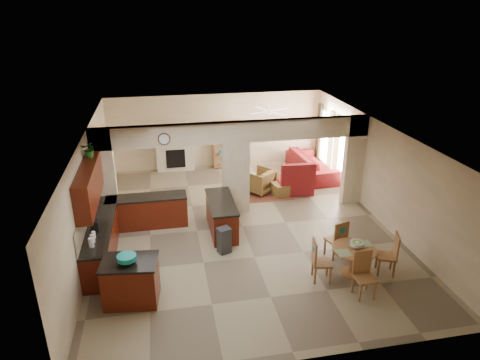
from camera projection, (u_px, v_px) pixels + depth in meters
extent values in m
plane|color=gray|center=(242.00, 227.00, 12.13)|extent=(10.00, 10.00, 0.00)
plane|color=white|center=(242.00, 131.00, 11.05)|extent=(10.00, 10.00, 0.00)
plane|color=beige|center=(217.00, 131.00, 16.12)|extent=(8.00, 0.00, 8.00)
plane|color=beige|center=(301.00, 296.00, 7.06)|extent=(8.00, 0.00, 8.00)
plane|color=beige|center=(88.00, 193.00, 10.89)|extent=(0.00, 10.00, 10.00)
plane|color=beige|center=(378.00, 171.00, 12.29)|extent=(0.00, 10.00, 10.00)
cube|color=beige|center=(105.00, 177.00, 11.85)|extent=(0.60, 0.25, 2.80)
cube|color=beige|center=(236.00, 178.00, 12.61)|extent=(0.80, 0.25, 2.20)
cube|color=beige|center=(354.00, 160.00, 13.14)|extent=(0.60, 0.25, 2.80)
cube|color=beige|center=(235.00, 132.00, 12.08)|extent=(8.00, 0.25, 0.60)
cube|color=#3A1006|center=(102.00, 240.00, 10.59)|extent=(0.60, 3.20, 0.86)
cube|color=black|center=(100.00, 224.00, 10.42)|extent=(0.62, 3.22, 0.05)
cube|color=tan|center=(86.00, 214.00, 10.25)|extent=(0.02, 3.20, 0.55)
cube|color=#3A1006|center=(148.00, 212.00, 12.03)|extent=(2.20, 0.60, 0.86)
cube|color=black|center=(146.00, 197.00, 11.85)|extent=(2.22, 0.62, 0.05)
cube|color=#3A1006|center=(89.00, 186.00, 10.00)|extent=(0.35, 2.40, 0.90)
cube|color=#3A1006|center=(221.00, 217.00, 11.77)|extent=(0.65, 1.80, 0.86)
cube|color=black|center=(221.00, 202.00, 11.59)|extent=(0.70, 1.85, 0.05)
cube|color=silver|center=(226.00, 232.00, 11.00)|extent=(0.58, 0.04, 0.70)
cylinder|color=#532C1B|center=(164.00, 139.00, 11.61)|extent=(0.34, 0.03, 0.34)
cube|color=brown|center=(265.00, 193.00, 14.24)|extent=(1.60, 1.30, 0.01)
cube|color=beige|center=(175.00, 156.00, 16.03)|extent=(1.40, 0.28, 1.10)
cube|color=black|center=(176.00, 159.00, 15.92)|extent=(0.70, 0.04, 0.70)
cube|color=beige|center=(175.00, 141.00, 15.78)|extent=(1.60, 0.35, 0.10)
cube|color=#9C6135|center=(227.00, 145.00, 16.21)|extent=(1.00, 0.32, 1.80)
cube|color=white|center=(344.00, 152.00, 14.44)|extent=(0.02, 0.90, 1.90)
cube|color=white|center=(326.00, 138.00, 15.99)|extent=(0.02, 0.90, 1.90)
cube|color=white|center=(334.00, 149.00, 15.27)|extent=(0.02, 0.70, 2.10)
cube|color=#3B1E17|center=(350.00, 158.00, 13.89)|extent=(0.10, 0.28, 2.30)
cube|color=#3B1E17|center=(336.00, 147.00, 14.98)|extent=(0.10, 0.28, 2.30)
cube|color=#3B1E17|center=(331.00, 143.00, 15.44)|extent=(0.10, 0.28, 2.30)
cube|color=#3B1E17|center=(319.00, 133.00, 16.52)|extent=(0.10, 0.28, 2.30)
cylinder|color=white|center=(269.00, 111.00, 14.13)|extent=(1.00, 1.00, 0.10)
cube|color=#3A1006|center=(131.00, 282.00, 8.94)|extent=(1.17, 0.89, 0.94)
cube|color=black|center=(129.00, 262.00, 8.75)|extent=(1.23, 0.95, 0.05)
cylinder|color=teal|center=(127.00, 259.00, 8.65)|extent=(0.39, 0.39, 0.18)
cube|color=#2D2D2F|center=(224.00, 241.00, 10.77)|extent=(0.37, 0.34, 0.64)
cylinder|color=#9C6135|center=(354.00, 249.00, 9.77)|extent=(1.01, 1.01, 0.04)
cylinder|color=#9C6135|center=(353.00, 261.00, 9.89)|extent=(0.15, 0.15, 0.65)
cylinder|color=#9C6135|center=(351.00, 273.00, 10.01)|extent=(0.51, 0.51, 0.06)
cylinder|color=#76BA27|center=(357.00, 244.00, 9.76)|extent=(0.31, 0.31, 0.17)
imported|color=maroon|center=(312.00, 164.00, 15.69)|extent=(2.78, 1.26, 0.79)
cube|color=maroon|center=(294.00, 185.00, 14.29)|extent=(1.16, 0.97, 0.45)
imported|color=maroon|center=(259.00, 181.00, 14.23)|extent=(1.20, 1.20, 0.79)
cube|color=maroon|center=(282.00, 189.00, 14.04)|extent=(0.65, 0.65, 0.41)
imported|color=#1F4E15|center=(89.00, 149.00, 10.44)|extent=(0.42, 0.38, 0.41)
cube|color=#9C6135|center=(335.00, 240.00, 10.57)|extent=(0.52, 0.52, 0.05)
cube|color=#9C6135|center=(336.00, 243.00, 10.87)|extent=(0.04, 0.04, 0.44)
cube|color=#9C6135|center=(325.00, 246.00, 10.73)|extent=(0.04, 0.04, 0.44)
cube|color=#9C6135|center=(344.00, 249.00, 10.59)|extent=(0.04, 0.04, 0.44)
cube|color=#9C6135|center=(334.00, 253.00, 10.45)|extent=(0.04, 0.04, 0.44)
cube|color=#9C6135|center=(342.00, 233.00, 10.30)|extent=(0.41, 0.16, 0.55)
cube|color=teal|center=(342.00, 231.00, 10.26)|extent=(0.14, 0.05, 0.14)
cube|color=#9C6135|center=(386.00, 256.00, 9.90)|extent=(0.53, 0.53, 0.05)
cube|color=#9C6135|center=(376.00, 260.00, 10.16)|extent=(0.04, 0.04, 0.44)
cube|color=#9C6135|center=(379.00, 268.00, 9.85)|extent=(0.04, 0.04, 0.44)
cube|color=#9C6135|center=(391.00, 261.00, 10.12)|extent=(0.04, 0.04, 0.44)
cube|color=#9C6135|center=(394.00, 269.00, 9.81)|extent=(0.04, 0.04, 0.44)
cube|color=#9C6135|center=(397.00, 246.00, 9.76)|extent=(0.17, 0.41, 0.55)
cube|color=teal|center=(398.00, 243.00, 9.73)|extent=(0.05, 0.14, 0.14)
cube|color=#9C6135|center=(365.00, 278.00, 9.10)|extent=(0.43, 0.43, 0.05)
cube|color=#9C6135|center=(360.00, 293.00, 9.00)|extent=(0.04, 0.04, 0.44)
cube|color=#9C6135|center=(375.00, 291.00, 9.07)|extent=(0.04, 0.04, 0.44)
cube|color=#9C6135|center=(353.00, 284.00, 9.31)|extent=(0.04, 0.04, 0.44)
cube|color=#9C6135|center=(367.00, 282.00, 9.38)|extent=(0.04, 0.04, 0.44)
cube|color=#9C6135|center=(362.00, 261.00, 9.16)|extent=(0.42, 0.05, 0.55)
cube|color=teal|center=(362.00, 258.00, 9.15)|extent=(0.14, 0.01, 0.14)
cube|color=#9C6135|center=(322.00, 263.00, 9.65)|extent=(0.49, 0.49, 0.05)
cube|color=#9C6135|center=(330.00, 276.00, 9.58)|extent=(0.04, 0.04, 0.44)
cube|color=#9C6135|center=(327.00, 267.00, 9.89)|extent=(0.04, 0.04, 0.44)
cube|color=#9C6135|center=(315.00, 276.00, 9.57)|extent=(0.04, 0.04, 0.44)
cube|color=#9C6135|center=(312.00, 267.00, 9.89)|extent=(0.04, 0.04, 0.44)
cube|color=#9C6135|center=(314.00, 251.00, 9.53)|extent=(0.11, 0.42, 0.55)
cube|color=teal|center=(314.00, 249.00, 9.50)|extent=(0.03, 0.14, 0.14)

